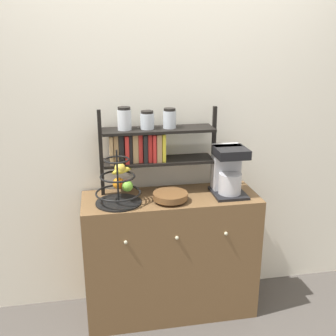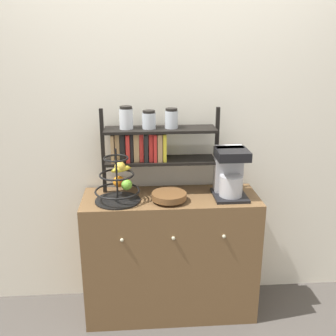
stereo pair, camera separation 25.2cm
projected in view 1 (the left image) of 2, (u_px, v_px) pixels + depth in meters
The scene contains 7 objects.
ground_plane at pixel (176, 327), 2.66m from camera, with size 12.00×12.00×0.00m, color #47423D.
wall_back at pixel (164, 125), 2.69m from camera, with size 7.00×0.05×2.60m, color silver.
sideboard at pixel (171, 255), 2.72m from camera, with size 1.16×0.43×0.87m.
coffee_maker at pixel (228, 170), 2.60m from camera, with size 0.21×0.25×0.32m.
fruit_stand at pixel (120, 185), 2.46m from camera, with size 0.29×0.29×0.35m.
wooden_bowl at pixel (170, 196), 2.50m from camera, with size 0.22×0.22×0.06m.
shelf_hutch at pixel (146, 142), 2.56m from camera, with size 0.78×0.20×0.58m.
Camera 1 is at (-0.44, -2.15, 1.85)m, focal length 42.00 mm.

